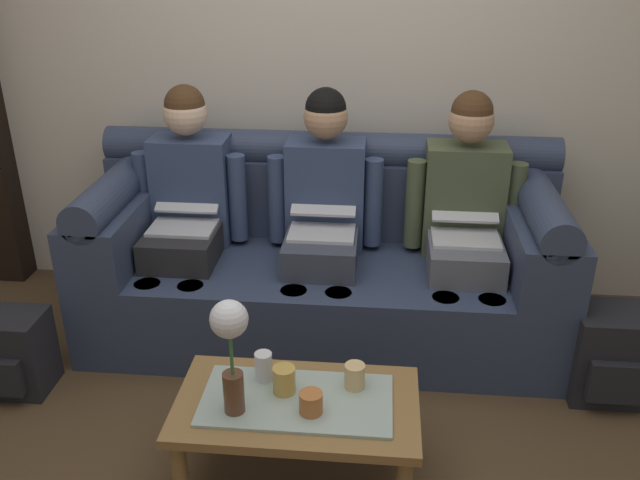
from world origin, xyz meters
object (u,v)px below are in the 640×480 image
object	(u,v)px
couch	(324,262)
cup_near_left	(284,380)
flower_vase	(230,340)
cup_far_left	(355,376)
person_left	(187,204)
coffee_table	(297,412)
backpack_left	(9,353)
person_right	(465,214)
cup_near_right	(311,403)
cup_far_center	(264,366)
person_middle	(324,209)
backpack_right	(607,355)

from	to	relation	value
couch	cup_near_left	world-z (taller)	couch
flower_vase	cup_far_left	xyz separation A→B (m)	(0.41, 0.17, -0.24)
couch	flower_vase	bearing A→B (deg)	-100.06
person_left	flower_vase	distance (m)	1.25
coffee_table	cup_near_left	size ratio (longest dim) A/B	8.58
coffee_table	cup_far_left	size ratio (longest dim) A/B	9.30
backpack_left	person_right	bearing A→B (deg)	17.87
cup_near_right	cup_far_center	size ratio (longest dim) A/B	0.74
cup_far_left	person_left	bearing A→B (deg)	131.61
person_middle	coffee_table	world-z (taller)	person_middle
coffee_table	flower_vase	bearing A→B (deg)	-157.89
flower_vase	cup_far_center	distance (m)	0.31
couch	backpack_left	xyz separation A→B (m)	(-1.34, -0.65, -0.19)
coffee_table	cup_near_left	bearing A→B (deg)	142.93
couch	cup_far_left	size ratio (longest dim) A/B	24.30
person_left	coffee_table	distance (m)	1.31
person_left	backpack_right	size ratio (longest dim) A/B	2.94
person_left	cup_far_center	xyz separation A→B (m)	(0.54, -0.97, -0.24)
cup_far_left	cup_far_center	bearing A→B (deg)	177.58
coffee_table	backpack_right	bearing A→B (deg)	26.17
cup_near_right	coffee_table	bearing A→B (deg)	131.24
person_middle	cup_near_right	bearing A→B (deg)	-87.07
couch	flower_vase	size ratio (longest dim) A/B	5.25
cup_far_left	person_right	bearing A→B (deg)	64.45
cup_near_right	person_right	bearing A→B (deg)	61.73
cup_far_center	person_middle	bearing A→B (deg)	82.02
backpack_right	backpack_left	bearing A→B (deg)	-175.61
person_middle	cup_near_right	distance (m)	1.17
person_middle	coffee_table	xyz separation A→B (m)	(0.00, -1.07, -0.35)
cup_near_right	cup_far_left	xyz separation A→B (m)	(0.14, 0.16, 0.01)
cup_far_center	cup_far_left	bearing A→B (deg)	-2.42
flower_vase	cup_far_left	distance (m)	0.50
flower_vase	cup_near_right	world-z (taller)	flower_vase
couch	backpack_right	distance (m)	1.36
person_left	person_middle	world-z (taller)	same
coffee_table	cup_near_left	xyz separation A→B (m)	(-0.05, 0.04, 0.11)
person_left	backpack_left	world-z (taller)	person_left
person_middle	cup_near_left	distance (m)	1.06
flower_vase	cup_near_left	distance (m)	0.31
coffee_table	cup_near_left	world-z (taller)	cup_near_left
person_middle	cup_far_center	distance (m)	1.01
person_right	cup_far_center	size ratio (longest dim) A/B	10.93
flower_vase	person_right	bearing A→B (deg)	52.83
couch	coffee_table	size ratio (longest dim) A/B	2.61
cup_near_right	cup_far_center	bearing A→B (deg)	138.56
person_middle	cup_far_center	bearing A→B (deg)	-97.98
couch	person_middle	xyz separation A→B (m)	(0.00, -0.00, 0.29)
coffee_table	cup_far_center	xyz separation A→B (m)	(-0.14, 0.10, 0.11)
cup_far_center	backpack_right	size ratio (longest dim) A/B	0.27
couch	person_middle	distance (m)	0.29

